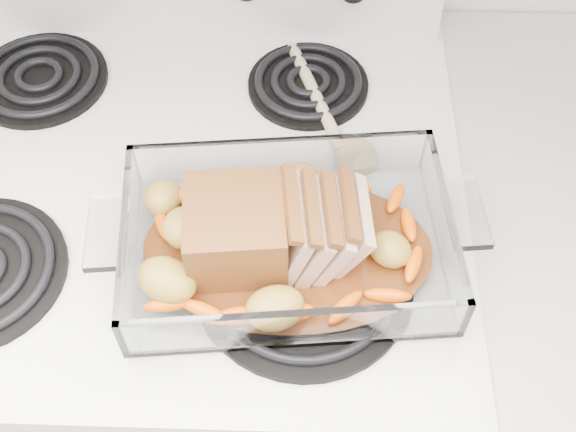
{
  "coord_description": "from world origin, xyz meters",
  "views": [
    {
      "loc": [
        0.18,
        1.07,
        1.65
      ],
      "look_at": [
        0.17,
        1.55,
        0.99
      ],
      "focal_mm": 45.0,
      "sensor_mm": 36.0,
      "label": 1
    }
  ],
  "objects_px": {
    "pork_roast": "(261,228)",
    "counter_right": "(565,346)",
    "baking_dish": "(287,245)",
    "electric_range": "(196,331)"
  },
  "relations": [
    {
      "from": "pork_roast",
      "to": "counter_right",
      "type": "bearing_deg",
      "value": 3.87
    },
    {
      "from": "baking_dish",
      "to": "electric_range",
      "type": "bearing_deg",
      "value": 137.34
    },
    {
      "from": "electric_range",
      "to": "pork_roast",
      "type": "bearing_deg",
      "value": -42.3
    },
    {
      "from": "baking_dish",
      "to": "counter_right",
      "type": "bearing_deg",
      "value": 8.69
    },
    {
      "from": "electric_range",
      "to": "pork_roast",
      "type": "relative_size",
      "value": 5.45
    },
    {
      "from": "electric_range",
      "to": "counter_right",
      "type": "height_order",
      "value": "electric_range"
    },
    {
      "from": "counter_right",
      "to": "baking_dish",
      "type": "height_order",
      "value": "baking_dish"
    },
    {
      "from": "pork_roast",
      "to": "baking_dish",
      "type": "bearing_deg",
      "value": -9.72
    },
    {
      "from": "electric_range",
      "to": "counter_right",
      "type": "xyz_separation_m",
      "value": [
        0.66,
        -0.0,
        -0.02
      ]
    },
    {
      "from": "counter_right",
      "to": "electric_range",
      "type": "bearing_deg",
      "value": 179.9
    }
  ]
}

